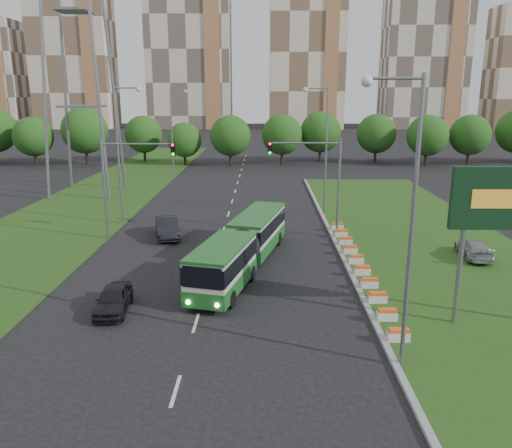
{
  "coord_description": "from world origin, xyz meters",
  "views": [
    {
      "loc": [
        0.4,
        -29.17,
        11.19
      ],
      "look_at": [
        -0.09,
        4.07,
        2.6
      ],
      "focal_mm": 35.0,
      "sensor_mm": 36.0,
      "label": 1
    }
  ],
  "objects_px": {
    "traffic_mast_median": "(319,172)",
    "car_median": "(474,249)",
    "articulated_bus": "(241,246)",
    "pedestrian": "(205,290)",
    "car_left_near": "(113,299)",
    "shopping_trolley": "(212,302)",
    "traffic_mast_left": "(124,173)",
    "car_left_far": "(167,227)"
  },
  "relations": [
    {
      "from": "articulated_bus",
      "to": "pedestrian",
      "type": "height_order",
      "value": "articulated_bus"
    },
    {
      "from": "pedestrian",
      "to": "shopping_trolley",
      "type": "distance_m",
      "value": 0.85
    },
    {
      "from": "car_left_near",
      "to": "pedestrian",
      "type": "xyz_separation_m",
      "value": [
        4.77,
        1.19,
        0.1
      ]
    },
    {
      "from": "car_left_near",
      "to": "shopping_trolley",
      "type": "distance_m",
      "value": 5.25
    },
    {
      "from": "car_left_far",
      "to": "shopping_trolley",
      "type": "height_order",
      "value": "car_left_far"
    },
    {
      "from": "traffic_mast_left",
      "to": "car_median",
      "type": "relative_size",
      "value": 1.84
    },
    {
      "from": "traffic_mast_left",
      "to": "car_left_near",
      "type": "bearing_deg",
      "value": -78.32
    },
    {
      "from": "traffic_mast_median",
      "to": "shopping_trolley",
      "type": "height_order",
      "value": "traffic_mast_median"
    },
    {
      "from": "car_median",
      "to": "pedestrian",
      "type": "xyz_separation_m",
      "value": [
        -17.98,
        -7.88,
        0.0
      ]
    },
    {
      "from": "traffic_mast_left",
      "to": "car_left_far",
      "type": "xyz_separation_m",
      "value": [
        2.97,
        0.81,
        -4.54
      ]
    },
    {
      "from": "car_median",
      "to": "car_left_far",
      "type": "bearing_deg",
      "value": -7.85
    },
    {
      "from": "car_median",
      "to": "shopping_trolley",
      "type": "xyz_separation_m",
      "value": [
        -17.56,
        -8.45,
        -0.46
      ]
    },
    {
      "from": "shopping_trolley",
      "to": "car_left_near",
      "type": "bearing_deg",
      "value": -159.58
    },
    {
      "from": "traffic_mast_median",
      "to": "articulated_bus",
      "type": "height_order",
      "value": "traffic_mast_median"
    },
    {
      "from": "articulated_bus",
      "to": "car_median",
      "type": "height_order",
      "value": "articulated_bus"
    },
    {
      "from": "traffic_mast_median",
      "to": "car_left_far",
      "type": "height_order",
      "value": "traffic_mast_median"
    },
    {
      "from": "car_left_far",
      "to": "car_left_near",
      "type": "bearing_deg",
      "value": -105.19
    },
    {
      "from": "car_left_far",
      "to": "pedestrian",
      "type": "xyz_separation_m",
      "value": [
        4.62,
        -13.26,
        -0.02
      ]
    },
    {
      "from": "articulated_bus",
      "to": "shopping_trolley",
      "type": "xyz_separation_m",
      "value": [
        -1.31,
        -6.39,
        -1.24
      ]
    },
    {
      "from": "traffic_mast_left",
      "to": "articulated_bus",
      "type": "xyz_separation_m",
      "value": [
        9.33,
        -6.64,
        -3.79
      ]
    },
    {
      "from": "car_left_near",
      "to": "car_median",
      "type": "distance_m",
      "value": 24.5
    },
    {
      "from": "articulated_bus",
      "to": "pedestrian",
      "type": "xyz_separation_m",
      "value": [
        -1.74,
        -5.82,
        -0.78
      ]
    },
    {
      "from": "car_left_far",
      "to": "articulated_bus",
      "type": "bearing_deg",
      "value": -64.1
    },
    {
      "from": "car_left_near",
      "to": "shopping_trolley",
      "type": "height_order",
      "value": "car_left_near"
    },
    {
      "from": "car_left_far",
      "to": "shopping_trolley",
      "type": "bearing_deg",
      "value": -84.53
    },
    {
      "from": "traffic_mast_left",
      "to": "car_left_far",
      "type": "distance_m",
      "value": 5.49
    },
    {
      "from": "articulated_bus",
      "to": "car_left_far",
      "type": "bearing_deg",
      "value": 144.28
    },
    {
      "from": "traffic_mast_median",
      "to": "pedestrian",
      "type": "relative_size",
      "value": 5.11
    },
    {
      "from": "traffic_mast_median",
      "to": "car_median",
      "type": "bearing_deg",
      "value": -28.14
    },
    {
      "from": "traffic_mast_median",
      "to": "car_median",
      "type": "xyz_separation_m",
      "value": [
        10.42,
        -5.57,
        -4.57
      ]
    },
    {
      "from": "pedestrian",
      "to": "car_left_near",
      "type": "bearing_deg",
      "value": 92.28
    },
    {
      "from": "traffic_mast_left",
      "to": "pedestrian",
      "type": "distance_m",
      "value": 15.29
    },
    {
      "from": "car_left_near",
      "to": "traffic_mast_left",
      "type": "bearing_deg",
      "value": 97.34
    },
    {
      "from": "traffic_mast_median",
      "to": "pedestrian",
      "type": "height_order",
      "value": "traffic_mast_median"
    },
    {
      "from": "traffic_mast_median",
      "to": "traffic_mast_left",
      "type": "height_order",
      "value": "same"
    },
    {
      "from": "shopping_trolley",
      "to": "articulated_bus",
      "type": "bearing_deg",
      "value": 92.06
    },
    {
      "from": "traffic_mast_left",
      "to": "car_median",
      "type": "distance_m",
      "value": 26.38
    },
    {
      "from": "articulated_bus",
      "to": "car_left_far",
      "type": "height_order",
      "value": "articulated_bus"
    },
    {
      "from": "traffic_mast_left",
      "to": "pedestrian",
      "type": "height_order",
      "value": "traffic_mast_left"
    },
    {
      "from": "traffic_mast_left",
      "to": "car_left_far",
      "type": "height_order",
      "value": "traffic_mast_left"
    },
    {
      "from": "car_left_far",
      "to": "pedestrian",
      "type": "relative_size",
      "value": 3.12
    },
    {
      "from": "articulated_bus",
      "to": "car_left_near",
      "type": "relative_size",
      "value": 3.9
    }
  ]
}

